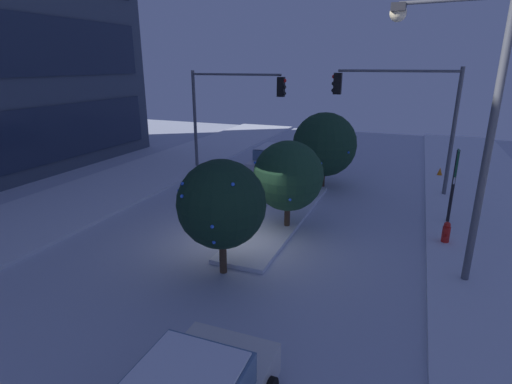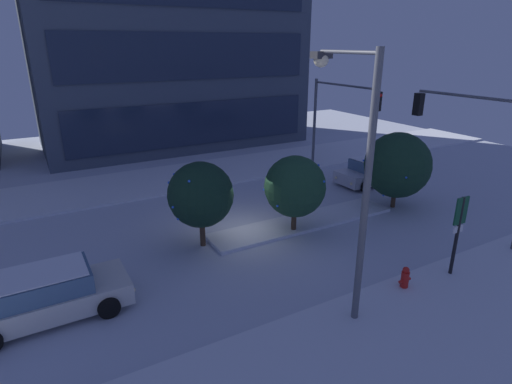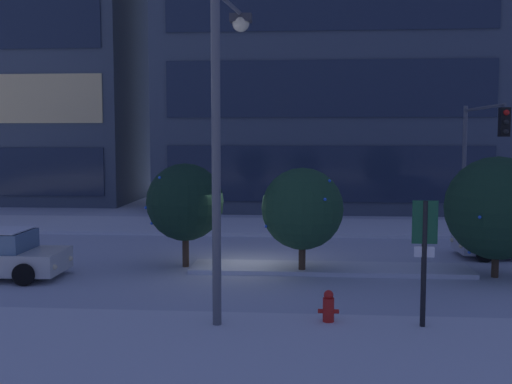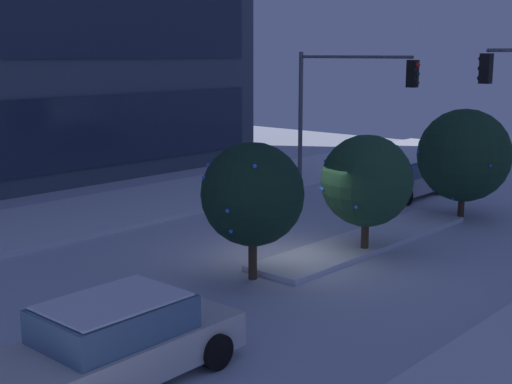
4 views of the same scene
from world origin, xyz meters
TOP-DOWN VIEW (x-y plane):
  - ground at (0.00, 0.00)m, footprint 52.00×52.00m
  - curb_strip_far at (0.00, 8.59)m, footprint 52.00×5.20m
  - median_strip at (2.86, -0.57)m, footprint 9.00×1.80m
  - car_far at (9.69, 2.21)m, footprint 4.43×2.11m
  - traffic_light_corner_near_right at (8.38, -4.46)m, footprint 0.32×5.70m
  - traffic_light_corner_far_right at (8.86, 4.45)m, footprint 0.32×5.62m
  - street_lamp_arched at (0.16, -6.21)m, footprint 0.67×2.87m
  - fire_hydrant at (2.58, -6.58)m, footprint 0.48×0.26m
  - parking_info_sign at (4.66, -6.77)m, footprint 0.55×0.12m
  - decorated_tree_median at (1.96, -1.08)m, footprint 2.58×2.58m
  - decorated_tree_left_of_median at (7.92, -1.10)m, footprint 3.17×3.17m
  - decorated_tree_right_of_median at (-1.93, -0.31)m, footprint 2.58×2.57m
  - construction_cone at (11.96, -6.72)m, footprint 0.36×0.36m

SIDE VIEW (x-z plane):
  - ground at x=0.00m, z-range 0.00..0.00m
  - curb_strip_far at x=0.00m, z-range 0.00..0.14m
  - median_strip at x=2.86m, z-range 0.00..0.14m
  - construction_cone at x=11.96m, z-range 0.00..0.55m
  - fire_hydrant at x=2.58m, z-range -0.01..0.86m
  - car_far at x=9.69m, z-range -0.04..1.46m
  - parking_info_sign at x=4.66m, z-range 0.42..3.38m
  - decorated_tree_median at x=1.96m, z-range 0.39..3.76m
  - decorated_tree_left_of_median at x=7.92m, z-range 0.29..4.03m
  - decorated_tree_right_of_median at x=-1.93m, z-range 0.44..3.90m
  - traffic_light_corner_far_right at x=8.86m, z-range 1.20..6.84m
  - traffic_light_corner_near_right at x=8.38m, z-range 1.25..7.12m
  - street_lamp_arched at x=0.16m, z-range 1.16..8.77m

